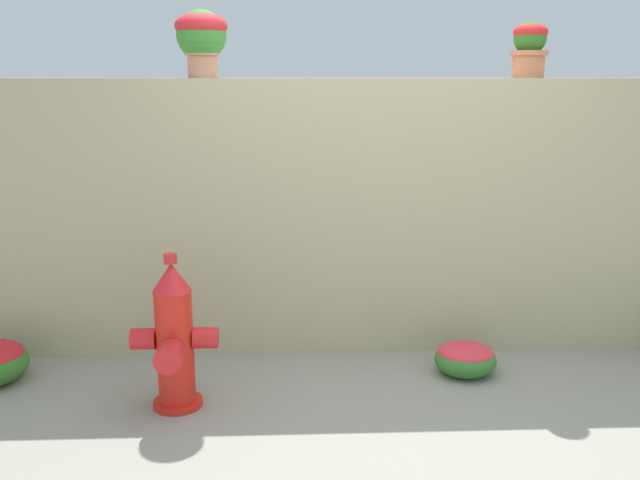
{
  "coord_description": "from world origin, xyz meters",
  "views": [
    {
      "loc": [
        -0.52,
        -3.07,
        1.77
      ],
      "look_at": [
        -0.35,
        1.02,
        0.78
      ],
      "focal_mm": 38.06,
      "sensor_mm": 36.0,
      "label": 1
    }
  ],
  "objects_px": {
    "potted_plant_1": "(201,36)",
    "fire_hydrant": "(174,340)",
    "flower_bush_right": "(466,358)",
    "potted_plant_2": "(530,46)"
  },
  "relations": [
    {
      "from": "potted_plant_1",
      "to": "potted_plant_2",
      "type": "bearing_deg",
      "value": 1.58
    },
    {
      "from": "potted_plant_2",
      "to": "flower_bush_right",
      "type": "relative_size",
      "value": 0.9
    },
    {
      "from": "flower_bush_right",
      "to": "potted_plant_2",
      "type": "bearing_deg",
      "value": 49.84
    },
    {
      "from": "potted_plant_1",
      "to": "fire_hydrant",
      "type": "distance_m",
      "value": 1.81
    },
    {
      "from": "fire_hydrant",
      "to": "flower_bush_right",
      "type": "relative_size",
      "value": 2.3
    },
    {
      "from": "flower_bush_right",
      "to": "potted_plant_1",
      "type": "bearing_deg",
      "value": 163.66
    },
    {
      "from": "potted_plant_1",
      "to": "flower_bush_right",
      "type": "height_order",
      "value": "potted_plant_1"
    },
    {
      "from": "potted_plant_2",
      "to": "flower_bush_right",
      "type": "height_order",
      "value": "potted_plant_2"
    },
    {
      "from": "potted_plant_1",
      "to": "fire_hydrant",
      "type": "relative_size",
      "value": 0.46
    },
    {
      "from": "potted_plant_1",
      "to": "flower_bush_right",
      "type": "bearing_deg",
      "value": -16.34
    }
  ]
}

